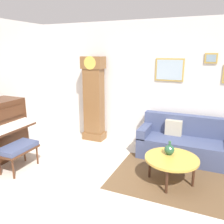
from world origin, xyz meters
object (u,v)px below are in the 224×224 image
Objects in this scene: coffee_table at (172,159)px; grandfather_clock at (94,101)px; piano_bench at (18,149)px; green_jug at (169,150)px; couch at (187,143)px.

grandfather_clock is at bearing 149.03° from coffee_table.
piano_bench reaches higher than coffee_table.
green_jug is (2.58, 0.79, 0.12)m from piano_bench.
grandfather_clock is at bearing 74.39° from piano_bench.
piano_bench is 0.34× the size of grandfather_clock.
grandfather_clock is 2.33m from couch.
piano_bench is 2.92× the size of green_jug.
green_jug is (-0.06, 0.11, 0.12)m from coffee_table.
green_jug is at bearing 120.48° from coffee_table.
green_jug is at bearing 17.08° from piano_bench.
green_jug is (2.04, -1.15, -0.44)m from grandfather_clock.
green_jug is at bearing -29.51° from grandfather_clock.
piano_bench is 3.29m from couch.
couch is (2.23, -0.18, -0.65)m from grandfather_clock.
coffee_table is at bearing -30.97° from grandfather_clock.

